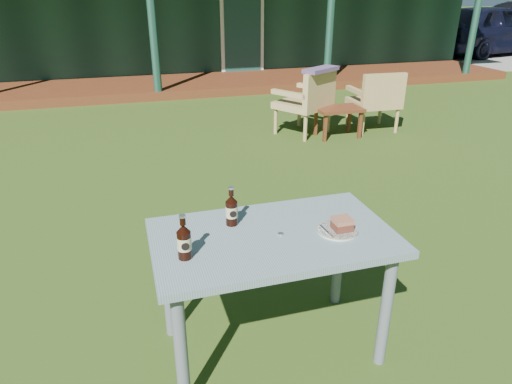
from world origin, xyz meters
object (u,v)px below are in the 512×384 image
object	(u,v)px
plate	(337,230)
cola_bottle_near	(232,210)
cafe_table	(273,252)
side_table	(338,112)
cake_slice	(342,224)
cola_bottle_far	(184,241)
car_near	(490,29)
armchair_left	(308,99)
armchair_right	(377,98)

from	to	relation	value
plate	cola_bottle_near	size ratio (longest dim) A/B	0.97
cafe_table	side_table	xyz separation A→B (m)	(2.08, 3.49, -0.28)
side_table	cake_slice	bearing A→B (deg)	-116.09
cafe_table	cola_bottle_far	distance (m)	0.50
plate	cake_slice	xyz separation A→B (m)	(0.02, -0.01, 0.04)
cola_bottle_near	cola_bottle_far	size ratio (longest dim) A/B	0.97
car_near	cola_bottle_far	distance (m)	14.27
car_near	cola_bottle_far	bearing A→B (deg)	123.02
car_near	armchair_left	xyz separation A→B (m)	(-8.20, -5.98, -0.24)
car_near	cafe_table	bearing A→B (deg)	124.02
cafe_table	cake_slice	distance (m)	0.37
cola_bottle_far	side_table	size ratio (longest dim) A/B	0.36
cola_bottle_near	side_table	size ratio (longest dim) A/B	0.35
cafe_table	cola_bottle_far	size ratio (longest dim) A/B	5.54
car_near	side_table	bearing A→B (deg)	118.04
plate	side_table	xyz separation A→B (m)	(1.76, 3.55, -0.39)
plate	cola_bottle_far	size ratio (longest dim) A/B	0.94
cafe_table	cake_slice	bearing A→B (deg)	-12.59
plate	armchair_left	bearing A→B (deg)	69.41
plate	cola_bottle_far	distance (m)	0.77
car_near	cafe_table	world-z (taller)	car_near
cafe_table	side_table	distance (m)	4.07
car_near	side_table	distance (m)	10.02
cola_bottle_near	armchair_right	bearing A→B (deg)	50.16
cake_slice	car_near	bearing A→B (deg)	45.51
cafe_table	side_table	world-z (taller)	cafe_table
plate	armchair_right	size ratio (longest dim) A/B	0.25
armchair_right	cola_bottle_near	bearing A→B (deg)	-129.84
cafe_table	plate	distance (m)	0.34
cake_slice	cola_bottle_near	distance (m)	0.56
cake_slice	cola_bottle_near	size ratio (longest dim) A/B	0.44
car_near	plate	distance (m)	13.70
armchair_left	armchair_right	xyz separation A→B (m)	(0.96, -0.11, -0.03)
cafe_table	cola_bottle_far	bearing A→B (deg)	-168.33
car_near	side_table	xyz separation A→B (m)	(-7.85, -6.21, -0.38)
cola_bottle_near	armchair_left	bearing A→B (deg)	61.75
cola_bottle_far	cola_bottle_near	bearing A→B (deg)	41.99
car_near	cola_bottle_near	bearing A→B (deg)	123.06
plate	cola_bottle_far	world-z (taller)	cola_bottle_far
armchair_left	armchair_right	bearing A→B (deg)	-6.66
car_near	armchair_right	bearing A→B (deg)	119.83
car_near	cafe_table	distance (m)	13.88
armchair_right	cafe_table	bearing A→B (deg)	-126.87
cake_slice	cola_bottle_far	bearing A→B (deg)	-178.68
cake_slice	cola_bottle_far	xyz separation A→B (m)	(-0.79, -0.02, 0.04)
cola_bottle_far	car_near	bearing A→B (deg)	43.31
cafe_table	armchair_left	size ratio (longest dim) A/B	1.39
cola_bottle_far	side_table	bearing A→B (deg)	54.74
cola_bottle_near	side_table	xyz separation A→B (m)	(2.25, 3.33, -0.46)
cola_bottle_near	armchair_right	xyz separation A→B (m)	(2.87, 3.44, -0.34)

